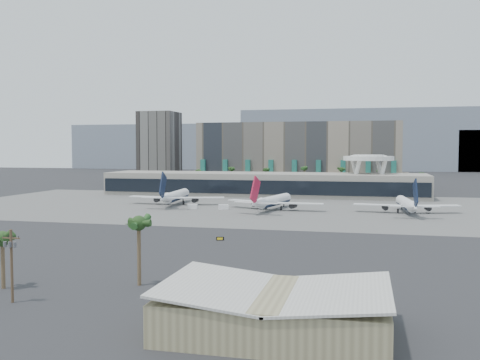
% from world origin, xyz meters
% --- Properties ---
extents(ground, '(900.00, 900.00, 0.00)m').
position_xyz_m(ground, '(0.00, 0.00, 0.00)').
color(ground, '#232326').
rests_on(ground, ground).
extents(apron_pad, '(260.00, 130.00, 0.06)m').
position_xyz_m(apron_pad, '(0.00, 55.00, 0.03)').
color(apron_pad, '#5B5B59').
rests_on(apron_pad, ground).
extents(mountain_ridge, '(680.00, 60.00, 70.00)m').
position_xyz_m(mountain_ridge, '(27.88, 470.00, 29.89)').
color(mountain_ridge, gray).
rests_on(mountain_ridge, ground).
extents(hotel, '(140.00, 30.00, 42.00)m').
position_xyz_m(hotel, '(10.00, 174.41, 16.81)').
color(hotel, gray).
rests_on(hotel, ground).
extents(office_tower, '(30.00, 30.00, 52.00)m').
position_xyz_m(office_tower, '(-95.00, 200.00, 22.94)').
color(office_tower, black).
rests_on(office_tower, ground).
extents(terminal, '(170.00, 32.50, 14.50)m').
position_xyz_m(terminal, '(0.00, 109.84, 6.52)').
color(terminal, '#A6A092').
rests_on(terminal, ground).
extents(saucer_structure, '(26.00, 26.00, 21.89)m').
position_xyz_m(saucer_structure, '(55.00, 116.00, 18.45)').
color(saucer_structure, white).
rests_on(saucer_structure, ground).
extents(palm_row, '(157.80, 2.80, 13.10)m').
position_xyz_m(palm_row, '(7.00, 145.00, 10.50)').
color(palm_row, brown).
rests_on(palm_row, ground).
extents(hangar_right, '(30.55, 20.60, 6.89)m').
position_xyz_m(hangar_right, '(42.00, -100.00, 2.95)').
color(hangar_right, '#8B815D').
rests_on(hangar_right, ground).
extents(utility_pole, '(3.20, 0.85, 12.00)m').
position_xyz_m(utility_pole, '(-2.00, -96.09, 7.14)').
color(utility_pole, '#4C3826').
rests_on(utility_pole, ground).
extents(airliner_left, '(44.03, 45.47, 15.70)m').
position_xyz_m(airliner_left, '(-28.97, 53.62, 3.96)').
color(airliner_left, white).
rests_on(airliner_left, ground).
extents(airliner_centre, '(41.04, 42.67, 14.90)m').
position_xyz_m(airliner_centre, '(16.89, 43.54, 3.76)').
color(airliner_centre, white).
rests_on(airliner_centre, ground).
extents(airliner_right, '(40.75, 42.10, 14.53)m').
position_xyz_m(airliner_right, '(69.40, 44.65, 3.67)').
color(airliner_right, white).
rests_on(airliner_right, ground).
extents(service_vehicle_a, '(4.26, 2.57, 1.95)m').
position_xyz_m(service_vehicle_a, '(-16.32, 39.78, 0.98)').
color(service_vehicle_a, white).
rests_on(service_vehicle_a, ground).
extents(service_vehicle_b, '(4.53, 3.51, 2.05)m').
position_xyz_m(service_vehicle_b, '(-3.12, 40.27, 1.03)').
color(service_vehicle_b, white).
rests_on(service_vehicle_b, ground).
extents(taxiway_sign, '(2.16, 0.81, 0.98)m').
position_xyz_m(taxiway_sign, '(15.20, -31.32, 0.48)').
color(taxiway_sign, black).
rests_on(taxiway_sign, ground).
extents(near_palm_a, '(6.00, 6.00, 10.39)m').
position_xyz_m(near_palm_a, '(-9.23, -88.70, 7.59)').
color(near_palm_a, brown).
rests_on(near_palm_a, ground).
extents(near_palm_b, '(6.00, 6.00, 12.89)m').
position_xyz_m(near_palm_b, '(13.56, -81.01, 10.03)').
color(near_palm_b, brown).
rests_on(near_palm_b, ground).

